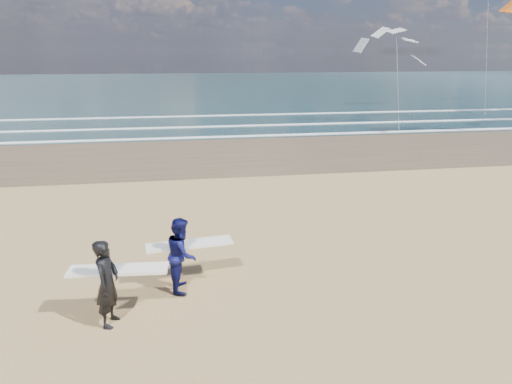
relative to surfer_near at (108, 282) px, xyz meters
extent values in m
cube|color=#4E4129|center=(20.74, 17.71, -1.01)|extent=(220.00, 12.00, 0.01)
cube|color=#183436|center=(20.74, 71.71, -1.00)|extent=(220.00, 100.00, 0.02)
cube|color=white|center=(20.74, 22.51, -0.96)|extent=(220.00, 0.50, 0.05)
cube|color=white|center=(20.74, 27.21, -0.96)|extent=(220.00, 0.50, 0.05)
cube|color=white|center=(20.74, 33.71, -0.96)|extent=(220.00, 0.50, 0.05)
imported|color=black|center=(-0.02, -0.04, -0.01)|extent=(0.64, 0.82, 2.00)
cube|color=white|center=(0.18, 0.31, 0.12)|extent=(2.23, 0.69, 0.07)
imported|color=#0B0E42|center=(1.59, 1.31, -0.06)|extent=(0.78, 0.97, 1.90)
cube|color=white|center=(1.79, 1.66, 0.05)|extent=(2.25, 0.77, 0.07)
cube|color=slate|center=(17.86, 22.60, -0.96)|extent=(0.12, 0.12, 0.10)
cube|color=slate|center=(30.77, 30.93, -0.96)|extent=(0.12, 0.12, 0.10)
camera|label=1|loc=(1.73, -9.28, 4.79)|focal=32.00mm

